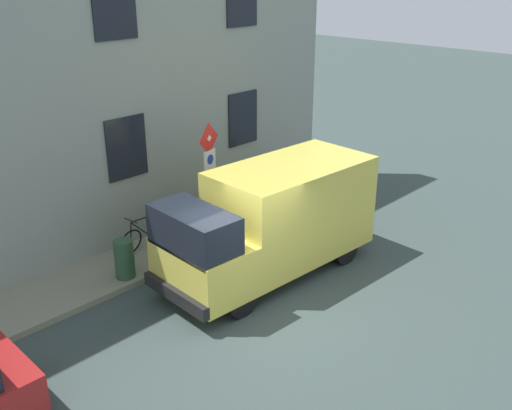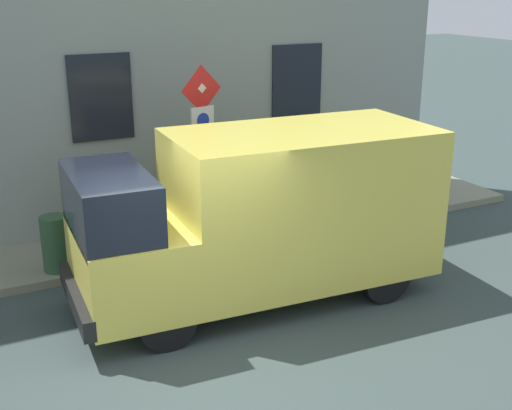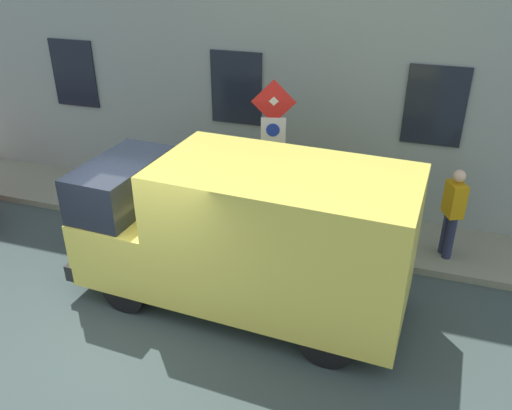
% 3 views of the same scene
% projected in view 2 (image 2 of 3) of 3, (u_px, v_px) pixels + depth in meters
% --- Properties ---
extents(ground_plane, '(80.00, 80.00, 0.00)m').
position_uv_depth(ground_plane, '(203.00, 350.00, 8.57)').
color(ground_plane, '#384644').
extents(sidewalk_slab, '(1.76, 16.28, 0.14)m').
position_uv_depth(sidewalk_slab, '(124.00, 249.00, 11.62)').
color(sidewalk_slab, gray).
rests_on(sidewalk_slab, ground_plane).
extents(building_facade, '(0.75, 14.28, 8.12)m').
position_uv_depth(building_facade, '(89.00, 9.00, 11.37)').
color(building_facade, gray).
rests_on(building_facade, ground_plane).
extents(sign_post_stacked, '(0.20, 0.55, 3.00)m').
position_uv_depth(sign_post_stacked, '(202.00, 132.00, 10.92)').
color(sign_post_stacked, '#474C47').
rests_on(sign_post_stacked, sidewalk_slab).
extents(delivery_van, '(2.27, 5.43, 2.50)m').
position_uv_depth(delivery_van, '(264.00, 213.00, 9.63)').
color(delivery_van, '#E0CF4E').
rests_on(delivery_van, ground_plane).
extents(bicycle_orange, '(0.46, 1.71, 0.89)m').
position_uv_depth(bicycle_orange, '(219.00, 204.00, 12.59)').
color(bicycle_orange, black).
rests_on(bicycle_orange, sidewalk_slab).
extents(bicycle_red, '(0.46, 1.72, 0.89)m').
position_uv_depth(bicycle_red, '(170.00, 211.00, 12.17)').
color(bicycle_red, black).
rests_on(bicycle_red, sidewalk_slab).
extents(bicycle_black, '(0.46, 1.72, 0.89)m').
position_uv_depth(bicycle_black, '(119.00, 219.00, 11.76)').
color(bicycle_black, black).
rests_on(bicycle_black, sidewalk_slab).
extents(pedestrian, '(0.47, 0.40, 1.72)m').
position_uv_depth(pedestrian, '(349.00, 167.00, 12.98)').
color(pedestrian, '#262B47').
rests_on(pedestrian, sidewalk_slab).
extents(litter_bin, '(0.44, 0.44, 0.90)m').
position_uv_depth(litter_bin, '(56.00, 243.00, 10.48)').
color(litter_bin, '#2D5133').
rests_on(litter_bin, sidewalk_slab).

